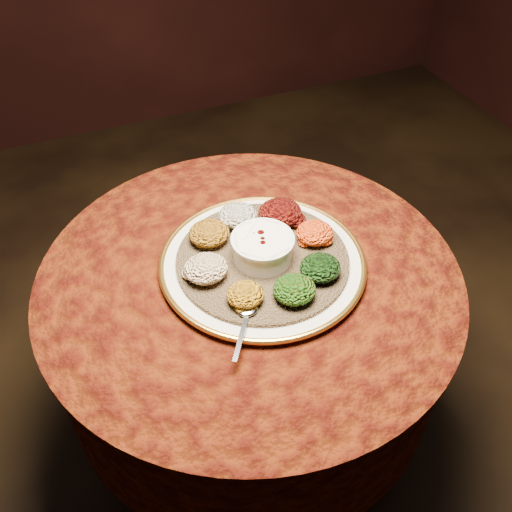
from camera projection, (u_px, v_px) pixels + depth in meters
name	position (u px, v px, depth m)	size (l,w,h in m)	color
table	(250.00, 324.00, 1.41)	(0.96, 0.96, 0.73)	black
platter	(262.00, 263.00, 1.29)	(0.49, 0.49, 0.02)	silver
injera	(262.00, 259.00, 1.28)	(0.39, 0.39, 0.01)	olive
stew_bowl	(263.00, 247.00, 1.26)	(0.14, 0.14, 0.06)	white
spoon	(247.00, 315.00, 1.15)	(0.10, 0.13, 0.01)	silver
portion_ayib	(238.00, 215.00, 1.35)	(0.09, 0.09, 0.04)	beige
portion_kitfo	(280.00, 213.00, 1.36)	(0.10, 0.10, 0.05)	black
portion_tikil	(315.00, 233.00, 1.31)	(0.09, 0.08, 0.04)	#AD730E
portion_gomen	(320.00, 268.00, 1.23)	(0.09, 0.09, 0.04)	black
portion_mixveg	(294.00, 290.00, 1.18)	(0.09, 0.09, 0.04)	#983909
portion_kik	(245.00, 295.00, 1.17)	(0.08, 0.08, 0.04)	#AB780F
portion_timatim	(206.00, 268.00, 1.22)	(0.10, 0.09, 0.05)	maroon
portion_shiro	(209.00, 233.00, 1.31)	(0.09, 0.09, 0.05)	#9B5B12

